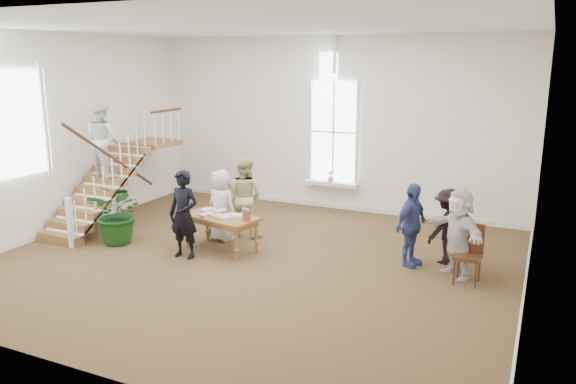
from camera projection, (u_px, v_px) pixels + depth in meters
The scene contains 12 objects.
ground at pixel (254, 260), 11.17m from camera, with size 10.00×10.00×0.00m, color #4E381E.
room_shell at pixel (332, 194), 14.95m from camera, with size 10.49×10.00×10.00m.
staircase at pixel (106, 158), 13.24m from camera, with size 1.10×4.10×2.92m.
library_table at pixel (220, 219), 11.63m from camera, with size 1.73×1.11×0.82m.
police_officer at pixel (184, 214), 11.18m from camera, with size 0.65×0.43×1.78m, color black.
elderly_woman at pixel (221, 205), 12.26m from camera, with size 0.77×0.50×1.58m, color silver.
person_yellow at pixel (244, 197), 12.56m from camera, with size 0.88×0.69×1.81m, color #C8C37D.
woman_cluster_a at pixel (411, 225), 10.73m from camera, with size 0.96×0.40×1.63m, color navy.
woman_cluster_b at pixel (447, 226), 10.90m from camera, with size 0.96×0.55×1.49m, color black.
woman_cluster_c at pixel (458, 233), 10.18m from camera, with size 1.54×0.49×1.66m, color silver.
floor_plant at pixel (119, 213), 12.07m from camera, with size 1.22×1.06×1.35m, color #123B13.
side_chair at pixel (469, 250), 10.00m from camera, with size 0.48×0.48×1.06m.
Camera 1 is at (5.08, -9.27, 3.93)m, focal length 35.00 mm.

